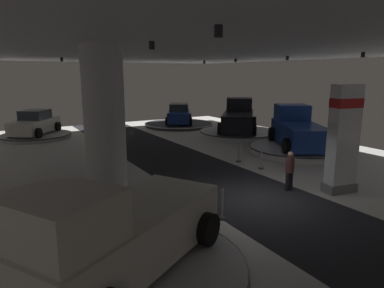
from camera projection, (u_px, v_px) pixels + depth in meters
The scene contains 18 objects.
ground at pixel (257, 199), 12.87m from camera, with size 24.00×44.00×0.06m.
ceiling_with_spotlights at pixel (263, 44), 11.74m from camera, with size 24.00×44.00×0.39m.
column_left at pixel (105, 127), 11.88m from camera, with size 1.39×1.39×5.50m.
brand_sign_pylon at pixel (343, 138), 13.22m from camera, with size 1.35×0.84×4.17m.
display_platform_far_right at pixel (238, 133), 25.67m from camera, with size 5.71×5.71×0.37m.
pickup_truck_far_right at pixel (239, 118), 25.76m from camera, with size 5.02×5.41×2.30m.
display_platform_deep_left at pixel (36, 136), 24.74m from camera, with size 4.82×4.82×0.29m.
display_car_deep_left at pixel (35, 123), 24.59m from camera, with size 3.86×4.48×1.71m.
display_platform_mid_right at pixel (298, 149), 20.39m from camera, with size 5.68×5.68×0.34m.
pickup_truck_mid_right at pixel (297, 130), 20.49m from camera, with size 4.59×5.63×2.30m.
display_platform_deep_right at pixel (179, 124), 30.29m from camera, with size 5.92×5.92×0.27m.
display_car_deep_right at pixel (179, 114), 30.08m from camera, with size 3.64×4.55×1.71m.
display_platform_near_left at pixel (127, 270), 8.02m from camera, with size 5.68×5.68×0.22m.
pickup_truck_near_left at pixel (115, 234), 7.54m from camera, with size 5.63×4.58×2.30m.
visitor_walking_near at pixel (290, 168), 13.59m from camera, with size 0.32×0.32×1.59m.
stanchion_a at pixel (239, 155), 18.14m from camera, with size 0.28×0.28×1.01m.
stanchion_b at pixel (222, 208), 11.04m from camera, with size 0.28×0.28×1.01m.
stanchion_c at pixel (261, 161), 16.81m from camera, with size 0.28×0.28×1.01m.
Camera 1 is at (-8.20, -9.33, 4.59)m, focal length 32.50 mm.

